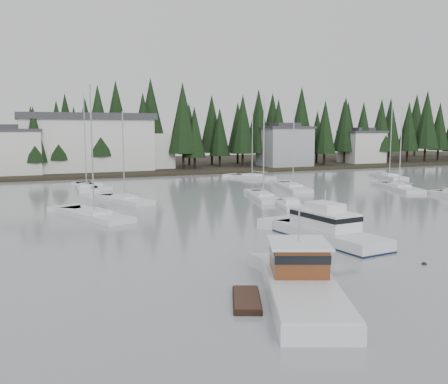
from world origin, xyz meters
The scene contains 20 objects.
ground centered at (0.00, 0.00, 0.00)m, with size 260.00×260.00×0.00m, color gray.
far_shore_land centered at (0.00, 97.00, 0.00)m, with size 240.00×54.00×1.00m, color black.
conifer_treeline centered at (0.00, 86.00, 0.00)m, with size 200.00×22.00×20.00m, color black, non-canonical shape.
house_west centered at (-18.00, 79.00, 4.65)m, with size 9.54×7.42×8.75m.
house_east_a centered at (36.00, 78.00, 4.90)m, with size 10.60×8.48×9.25m.
house_east_b centered at (58.00, 80.00, 4.40)m, with size 9.54×7.42×8.25m.
harbor_inn centered at (-2.96, 82.34, 5.78)m, with size 29.50×11.50×10.90m.
lobster_boat_brown centered at (-4.95, 4.50, 0.57)m, with size 7.48×10.69×5.03m.
cabin_cruiser_center centered at (3.98, 15.15, 0.67)m, with size 4.36×10.70×4.47m.
sailboat_4 centered at (32.20, 38.70, 0.05)m, with size 6.01×11.16×12.11m.
sailboat_5 centered at (18.45, 44.78, 0.05)m, with size 5.55×11.20×11.85m.
sailboat_6 centered at (-11.05, 32.33, 0.06)m, with size 6.38×10.77×13.23m.
sailboat_7 centered at (-6.24, 41.39, 0.06)m, with size 5.60×9.22×11.07m.
sailboat_8 centered at (10.04, 37.60, 0.07)m, with size 5.04×10.37×13.08m.
sailboat_9 centered at (42.11, 52.05, 0.07)m, with size 5.10×9.33×13.43m.
sailboat_10 centered at (-7.64, 56.73, 0.07)m, with size 4.25×8.46×11.86m.
sailboat_11 centered at (19.71, 60.54, 0.06)m, with size 6.15×8.67×11.94m.
sailboat_12 centered at (-8.69, 55.70, 0.07)m, with size 3.24×10.14×13.84m.
runabout_1 centered at (9.46, 29.98, 0.13)m, with size 3.78×6.11×1.42m.
mooring_buoy_dark centered at (5.70, 7.02, 0.00)m, with size 0.33×0.33×0.33m, color black.
Camera 1 is at (-17.89, -16.36, 8.56)m, focal length 40.00 mm.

